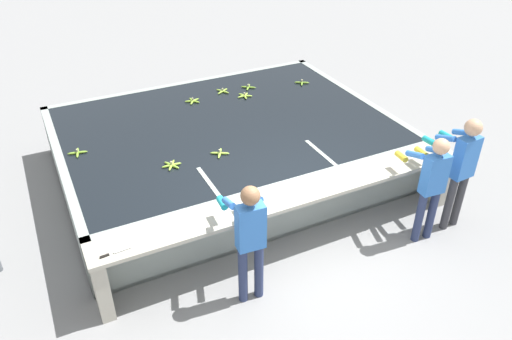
{
  "coord_description": "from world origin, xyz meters",
  "views": [
    {
      "loc": [
        -2.73,
        -4.19,
        4.54
      ],
      "look_at": [
        0.0,
        1.33,
        0.61
      ],
      "focal_mm": 35.0,
      "sensor_mm": 36.0,
      "label": 1
    }
  ],
  "objects": [
    {
      "name": "banana_bunch_floating_2",
      "position": [
        -2.29,
        2.5,
        0.89
      ],
      "size": [
        0.28,
        0.28,
        0.08
      ],
      "color": "#7FAD33",
      "rests_on": "wash_tank"
    },
    {
      "name": "knife_0",
      "position": [
        -2.34,
        0.13,
        0.88
      ],
      "size": [
        0.35,
        0.06,
        0.02
      ],
      "color": "silver",
      "rests_on": "work_ledge"
    },
    {
      "name": "banana_bunch_floating_6",
      "position": [
        -0.19,
        3.43,
        0.89
      ],
      "size": [
        0.28,
        0.27,
        0.08
      ],
      "color": "#8CB738",
      "rests_on": "wash_tank"
    },
    {
      "name": "banana_bunch_floating_7",
      "position": [
        1.94,
        3.3,
        0.89
      ],
      "size": [
        0.26,
        0.26,
        0.08
      ],
      "color": "#75A333",
      "rests_on": "wash_tank"
    },
    {
      "name": "worker_0",
      "position": [
        -0.89,
        -0.31,
        0.96
      ],
      "size": [
        0.44,
        0.72,
        1.61
      ],
      "color": "navy",
      "rests_on": "ground"
    },
    {
      "name": "worker_1",
      "position": [
        1.7,
        -0.37,
        0.93
      ],
      "size": [
        0.44,
        0.72,
        1.57
      ],
      "color": "navy",
      "rests_on": "ground"
    },
    {
      "name": "work_ledge",
      "position": [
        0.0,
        0.23,
        0.64
      ],
      "size": [
        5.22,
        0.45,
        0.87
      ],
      "color": "#A8A393",
      "rests_on": "ground"
    },
    {
      "name": "ground_plane",
      "position": [
        0.0,
        0.0,
        0.0
      ],
      "size": [
        80.0,
        80.0,
        0.0
      ],
      "primitive_type": "plane",
      "color": "gray",
      "rests_on": "ground"
    },
    {
      "name": "worker_2",
      "position": [
        2.25,
        -0.34,
        1.02
      ],
      "size": [
        0.43,
        0.72,
        1.7
      ],
      "color": "#38383D",
      "rests_on": "ground"
    },
    {
      "name": "banana_bunch_floating_4",
      "position": [
        0.44,
        3.59,
        0.89
      ],
      "size": [
        0.26,
        0.26,
        0.08
      ],
      "color": "#93BC3D",
      "rests_on": "wash_tank"
    },
    {
      "name": "banana_bunch_floating_3",
      "position": [
        -0.46,
        1.58,
        0.89
      ],
      "size": [
        0.26,
        0.26,
        0.08
      ],
      "color": "#9EC642",
      "rests_on": "wash_tank"
    },
    {
      "name": "banana_bunch_floating_1",
      "position": [
        -1.18,
        1.57,
        0.89
      ],
      "size": [
        0.28,
        0.26,
        0.08
      ],
      "color": "#8CB738",
      "rests_on": "wash_tank"
    },
    {
      "name": "banana_bunch_floating_0",
      "position": [
        0.72,
        3.24,
        0.89
      ],
      "size": [
        0.27,
        0.28,
        0.08
      ],
      "color": "#9EC642",
      "rests_on": "wash_tank"
    },
    {
      "name": "banana_bunch_floating_5",
      "position": [
        0.94,
        3.55,
        0.89
      ],
      "size": [
        0.25,
        0.25,
        0.08
      ],
      "color": "#75A333",
      "rests_on": "wash_tank"
    },
    {
      "name": "wash_tank",
      "position": [
        -0.0,
        2.41,
        0.43
      ],
      "size": [
        5.22,
        3.93,
        0.87
      ],
      "color": "gray",
      "rests_on": "ground"
    }
  ]
}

